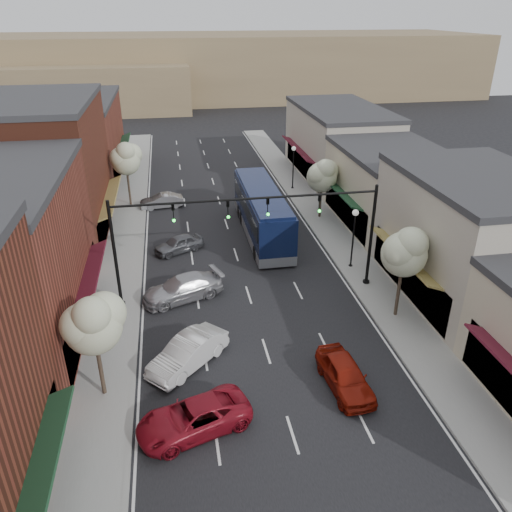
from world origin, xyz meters
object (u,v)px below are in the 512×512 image
signal_mast_left (154,236)px  lamp_post_far (293,161)px  tree_right_near (406,250)px  parked_car_a (194,418)px  tree_right_far (323,175)px  parked_car_d (179,244)px  coach_bus (262,212)px  red_hatchback (345,375)px  parked_car_e (162,201)px  tree_left_near (93,322)px  lamp_post_near (354,229)px  parked_car_b (188,353)px  signal_mast_right (337,223)px  parked_car_c (182,288)px  tree_left_far (126,158)px

signal_mast_left → lamp_post_far: signal_mast_left is taller
tree_right_near → parked_car_a: 14.81m
tree_right_far → parked_car_d: (-12.55, -4.68, -3.34)m
coach_bus → parked_car_a: (-6.82, -20.31, -1.31)m
red_hatchback → parked_car_a: 7.57m
parked_car_d → tree_right_far: bearing=84.5°
signal_mast_left → parked_car_e: (0.21, 17.01, -3.97)m
parked_car_d → parked_car_a: bearing=-26.0°
tree_left_near → lamp_post_near: bearing=33.3°
tree_left_near → parked_car_a: bearing=-35.7°
tree_right_far → parked_car_b: (-12.55, -18.37, -3.21)m
signal_mast_right → tree_left_near: 16.05m
signal_mast_left → lamp_post_far: bearing=56.1°
lamp_post_far → parked_car_c: 23.17m
parked_car_e → tree_right_far: bearing=62.9°
parked_car_b → parked_car_e: parked_car_b is taller
signal_mast_right → parked_car_b: bearing=-146.8°
tree_right_near → parked_car_c: bearing=160.8°
signal_mast_right → parked_car_a: 15.23m
lamp_post_near → parked_car_d: bearing=158.3°
tree_right_near → lamp_post_far: 24.11m
parked_car_d → tree_left_far: bearing=174.8°
red_hatchback → parked_car_d: bearing=109.3°
signal_mast_left → parked_car_a: size_ratio=1.64×
tree_right_far → parked_car_d: bearing=-159.6°
red_hatchback → parked_car_d: size_ratio=1.15×
tree_left_far → coach_bus: tree_left_far is taller
signal_mast_right → parked_car_c: signal_mast_right is taller
signal_mast_right → tree_right_far: bearing=77.1°
tree_right_near → parked_car_b: size_ratio=1.25×
tree_left_near → red_hatchback: size_ratio=1.30×
tree_right_near → parked_car_e: tree_right_near is taller
parked_car_b → parked_car_c: (0.00, 6.74, -0.03)m
tree_right_far → tree_left_near: bearing=-129.7°
signal_mast_right → signal_mast_left: same height
parked_car_a → parked_car_c: size_ratio=0.97×
lamp_post_near → coach_bus: bearing=127.1°
signal_mast_left → parked_car_e: bearing=89.3°
red_hatchback → parked_car_d: red_hatchback is taller
tree_left_far → red_hatchback: tree_left_far is taller
red_hatchback → tree_left_near: bearing=168.5°
signal_mast_left → lamp_post_near: 13.75m
tree_right_near → tree_right_far: tree_right_near is taller
parked_car_c → parked_car_b: bearing=-19.5°
coach_bus → parked_car_a: bearing=-108.5°
red_hatchback → parked_car_e: red_hatchback is taller
signal_mast_right → parked_car_a: size_ratio=1.64×
coach_bus → red_hatchback: size_ratio=2.89×
tree_right_near → lamp_post_near: bearing=94.8°
signal_mast_left → tree_right_near: signal_mast_left is taller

